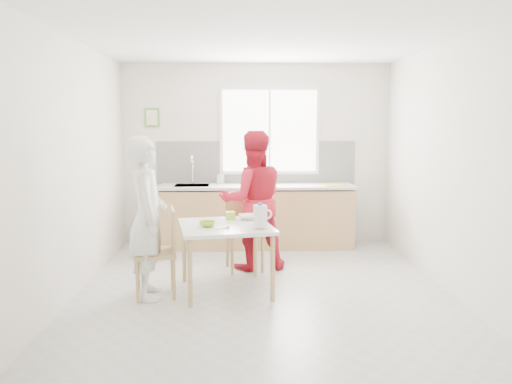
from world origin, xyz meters
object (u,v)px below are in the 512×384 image
at_px(chair_far, 243,227).
at_px(milk_jug, 261,216).
at_px(person_red, 253,200).
at_px(bowl_green, 207,224).
at_px(wine_bottle_a, 252,174).
at_px(person_white, 148,218).
at_px(dining_table, 225,232).
at_px(chair_left, 162,248).
at_px(wine_bottle_b, 249,174).
at_px(bowl_white, 248,217).

xyz_separation_m(chair_far, milk_jug, (0.17, -1.09, 0.34)).
bearing_deg(person_red, bowl_green, 51.89).
distance_m(milk_jug, wine_bottle_a, 2.25).
bearing_deg(chair_far, person_white, -144.77).
relative_size(milk_jug, wine_bottle_a, 0.79).
xyz_separation_m(dining_table, person_white, (-0.80, -0.14, 0.19)).
relative_size(chair_left, chair_far, 0.97).
relative_size(chair_left, person_white, 0.55).
relative_size(dining_table, wine_bottle_b, 3.69).
distance_m(dining_table, bowl_green, 0.23).
bearing_deg(bowl_white, wine_bottle_b, 88.59).
xyz_separation_m(dining_table, bowl_white, (0.25, 0.30, 0.10)).
relative_size(chair_far, wine_bottle_a, 2.99).
distance_m(wine_bottle_a, wine_bottle_b, 0.06).
relative_size(wine_bottle_a, wine_bottle_b, 1.07).
distance_m(chair_left, wine_bottle_b, 2.46).
bearing_deg(milk_jug, person_white, 166.15).
xyz_separation_m(dining_table, bowl_green, (-0.19, -0.08, 0.10)).
height_order(person_red, bowl_white, person_red).
bearing_deg(wine_bottle_a, person_white, -117.58).
bearing_deg(bowl_green, wine_bottle_b, 77.39).
bearing_deg(chair_far, bowl_white, -94.99).
bearing_deg(chair_left, milk_jug, 74.37).
xyz_separation_m(bowl_white, wine_bottle_a, (0.08, 1.72, 0.32)).
xyz_separation_m(chair_far, wine_bottle_b, (0.10, 1.20, 0.54)).
bearing_deg(wine_bottle_b, chair_left, -113.73).
relative_size(bowl_green, wine_bottle_a, 0.55).
bearing_deg(bowl_white, chair_far, 95.23).
relative_size(chair_far, milk_jug, 3.81).
relative_size(chair_left, milk_jug, 3.69).
distance_m(dining_table, wine_bottle_b, 2.13).
height_order(milk_jug, wine_bottle_b, wine_bottle_b).
distance_m(chair_far, wine_bottle_b, 1.32).
bearing_deg(dining_table, person_red, 69.97).
relative_size(person_white, wine_bottle_a, 5.28).
relative_size(dining_table, chair_far, 1.16).
bearing_deg(chair_left, bowl_green, 84.05).
bearing_deg(dining_table, chair_far, 77.17).
relative_size(chair_far, wine_bottle_b, 3.19).
xyz_separation_m(chair_left, bowl_white, (0.92, 0.42, 0.25)).
height_order(bowl_white, milk_jug, milk_jug).
xyz_separation_m(milk_jug, wine_bottle_a, (-0.04, 2.24, 0.21)).
bearing_deg(chair_left, wine_bottle_b, 146.05).
xyz_separation_m(person_white, wine_bottle_b, (1.10, 2.22, 0.22)).
bearing_deg(dining_table, bowl_green, -155.74).
xyz_separation_m(person_red, wine_bottle_a, (0.01, 1.15, 0.22)).
distance_m(dining_table, wine_bottle_a, 2.09).
distance_m(bowl_green, wine_bottle_b, 2.23).
height_order(person_red, milk_jug, person_red).
distance_m(chair_far, bowl_green, 1.06).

